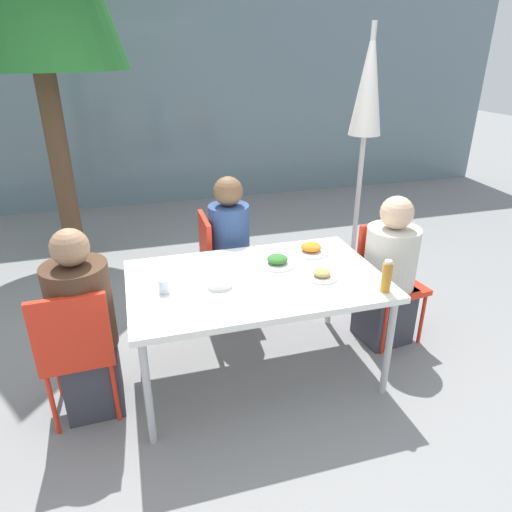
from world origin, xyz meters
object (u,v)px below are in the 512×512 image
object	(u,v)px
person_left	(85,330)
drinking_cup	(164,286)
salad_bowl	(219,282)
person_far	(230,254)
closed_umbrella	(367,106)
chair_left	(76,345)
person_right	(388,276)
bottle	(387,277)
chair_right	(387,272)
chair_far	(219,259)

from	to	relation	value
person_left	drinking_cup	distance (m)	0.52
drinking_cup	salad_bowl	world-z (taller)	drinking_cup
person_left	person_far	bearing A→B (deg)	34.65
person_left	closed_umbrella	xyz separation A→B (m)	(2.31, 1.13, 1.06)
chair_left	person_right	bearing A→B (deg)	4.62
bottle	salad_bowl	distance (m)	0.99
chair_left	chair_right	xyz separation A→B (m)	(2.17, 0.33, 0.00)
person_left	drinking_cup	size ratio (longest dim) A/B	14.22
closed_umbrella	person_left	bearing A→B (deg)	-154.04
chair_far	person_far	bearing A→B (deg)	58.01
person_left	person_right	bearing A→B (deg)	2.55
chair_right	bottle	world-z (taller)	bottle
person_right	person_far	distance (m)	1.21
chair_right	closed_umbrella	size ratio (longest dim) A/B	0.39
bottle	person_right	bearing A→B (deg)	54.95
bottle	closed_umbrella	bearing A→B (deg)	68.31
person_far	closed_umbrella	size ratio (longest dim) A/B	0.53
chair_left	chair_far	world-z (taller)	same
chair_far	salad_bowl	distance (m)	0.88
chair_left	chair_far	bearing A→B (deg)	39.94
chair_left	person_right	size ratio (longest dim) A/B	0.77
chair_far	bottle	size ratio (longest dim) A/B	4.37
chair_right	chair_far	bearing A→B (deg)	-33.43
person_right	salad_bowl	bearing A→B (deg)	0.51
chair_far	salad_bowl	xyz separation A→B (m)	(-0.16, -0.83, 0.24)
chair_left	closed_umbrella	xyz separation A→B (m)	(2.36, 1.21, 1.10)
chair_left	bottle	distance (m)	1.82
chair_right	person_far	size ratio (longest dim) A/B	0.74
salad_bowl	person_left	bearing A→B (deg)	179.63
chair_right	chair_far	size ratio (longest dim) A/B	1.00
person_right	person_far	size ratio (longest dim) A/B	0.95
closed_umbrella	drinking_cup	size ratio (longest dim) A/B	26.99
person_right	chair_right	bearing A→B (deg)	-121.99
salad_bowl	chair_far	bearing A→B (deg)	78.86
chair_far	person_left	bearing A→B (deg)	-49.27
closed_umbrella	bottle	distance (m)	1.76
chair_left	person_left	xyz separation A→B (m)	(0.05, 0.08, 0.04)
chair_right	person_left	bearing A→B (deg)	-0.33
drinking_cup	salad_bowl	xyz separation A→B (m)	(0.33, -0.01, -0.02)
person_right	drinking_cup	size ratio (longest dim) A/B	13.64
person_right	chair_far	distance (m)	1.30
person_far	bottle	size ratio (longest dim) A/B	5.94
chair_far	salad_bowl	size ratio (longest dim) A/B	5.58
chair_left	person_far	bearing A→B (deg)	36.19
bottle	person_left	bearing A→B (deg)	168.81
chair_right	bottle	xyz separation A→B (m)	(-0.40, -0.59, 0.31)
chair_far	person_far	xyz separation A→B (m)	(0.08, -0.05, 0.06)
person_left	salad_bowl	size ratio (longest dim) A/B	7.51
chair_right	chair_far	world-z (taller)	same
person_far	bottle	bearing A→B (deg)	31.56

